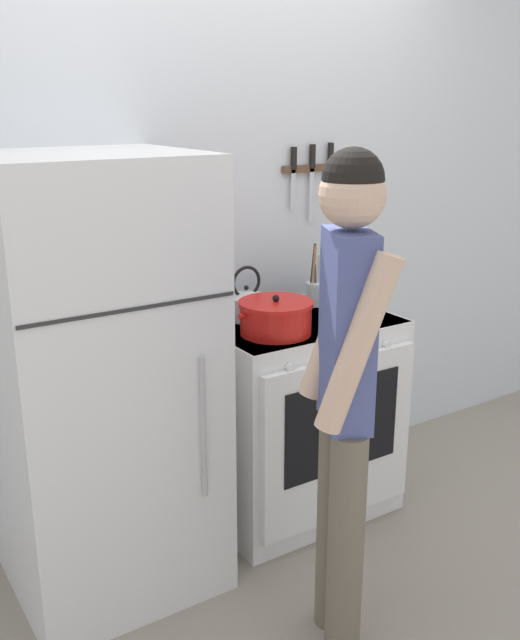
% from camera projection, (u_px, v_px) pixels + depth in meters
% --- Properties ---
extents(ground_plane, '(14.00, 14.00, 0.00)m').
position_uv_depth(ground_plane, '(204.00, 493.00, 3.38)').
color(ground_plane, gray).
extents(wall_back, '(10.00, 0.06, 2.55)m').
position_uv_depth(wall_back, '(194.00, 225.00, 3.03)').
color(wall_back, silver).
rests_on(wall_back, ground_plane).
extents(refrigerator, '(0.73, 0.70, 1.62)m').
position_uv_depth(refrigerator, '(101.00, 382.00, 2.57)').
color(refrigerator, white).
rests_on(refrigerator, ground_plane).
extents(stove_range, '(0.81, 0.64, 0.89)m').
position_uv_depth(stove_range, '(297.00, 415.00, 3.14)').
color(stove_range, white).
rests_on(stove_range, ground_plane).
extents(dutch_oven_pot, '(0.34, 0.30, 0.16)m').
position_uv_depth(dutch_oven_pot, '(276.00, 317.00, 2.82)').
color(dutch_oven_pot, red).
rests_on(dutch_oven_pot, stove_range).
extents(tea_kettle, '(0.22, 0.18, 0.23)m').
position_uv_depth(tea_kettle, '(247.00, 303.00, 3.02)').
color(tea_kettle, silver).
rests_on(tea_kettle, stove_range).
extents(utensil_jar, '(0.09, 0.09, 0.28)m').
position_uv_depth(utensil_jar, '(315.00, 291.00, 3.22)').
color(utensil_jar, silver).
rests_on(utensil_jar, stove_range).
extents(person, '(0.36, 0.40, 1.66)m').
position_uv_depth(person, '(345.00, 383.00, 2.19)').
color(person, '#6B6051').
rests_on(person, ground_plane).
extents(wall_knife_strip, '(0.31, 0.03, 0.35)m').
position_uv_depth(wall_knife_strip, '(312.00, 168.00, 3.23)').
color(wall_knife_strip, brown).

